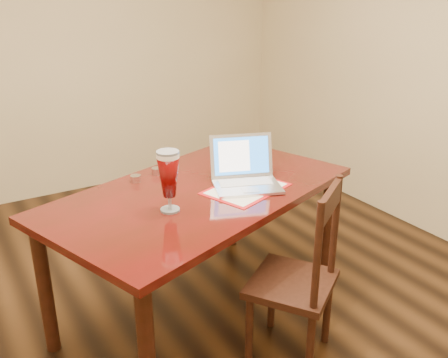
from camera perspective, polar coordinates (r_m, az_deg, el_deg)
ground at (r=2.94m, az=-4.28°, el=-17.80°), size 5.00×5.00×0.00m
room_shell at (r=2.28m, az=-5.57°, el=18.89°), size 4.51×5.01×2.71m
dining_table at (r=2.78m, az=-2.74°, el=-2.88°), size 1.92×1.45×1.11m
dining_chair at (r=2.60m, az=8.51°, el=-11.28°), size 0.57×0.57×0.99m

